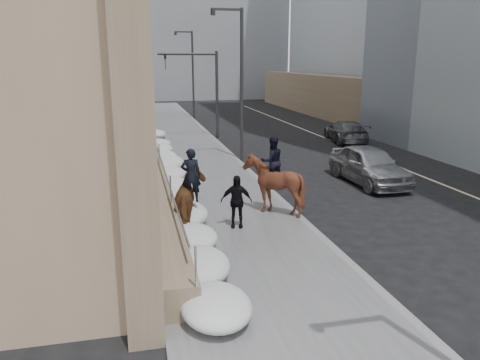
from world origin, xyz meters
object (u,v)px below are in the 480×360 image
mounted_horse_right (273,181)px  car_silver (369,165)px  mounted_horse_left (191,199)px  car_grey (346,131)px  pedestrian (236,201)px

mounted_horse_right → car_silver: mounted_horse_right is taller
mounted_horse_right → car_silver: size_ratio=0.54×
mounted_horse_left → mounted_horse_right: 3.22m
car_silver → car_grey: (3.81, 10.40, -0.12)m
mounted_horse_left → pedestrian: (1.45, -0.11, -0.16)m
pedestrian → car_grey: pedestrian is taller
mounted_horse_left → mounted_horse_right: bearing=-153.4°
mounted_horse_left → car_silver: 9.65m
car_silver → mounted_horse_right: bearing=-149.9°
mounted_horse_left → car_grey: (12.37, 14.84, -0.41)m
mounted_horse_right → pedestrian: 2.00m
mounted_horse_right → pedestrian: mounted_horse_right is taller
car_silver → pedestrian: bearing=-148.5°
pedestrian → car_silver: pedestrian is taller
mounted_horse_left → pedestrian: size_ratio=1.51×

